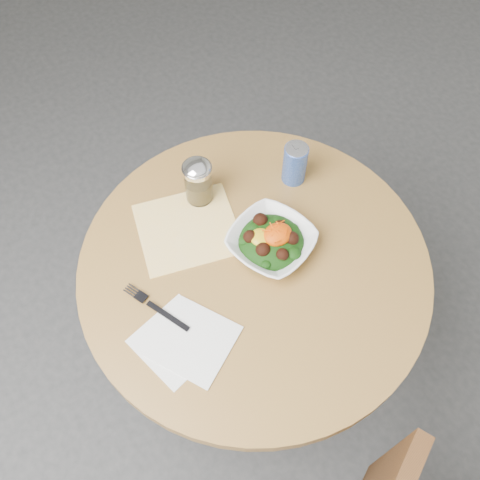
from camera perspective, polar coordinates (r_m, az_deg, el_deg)
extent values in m
plane|color=#313234|center=(2.05, 1.06, -12.63)|extent=(6.00, 6.00, 0.00)
cylinder|color=black|center=(2.04, 1.06, -12.50)|extent=(0.52, 0.52, 0.03)
cylinder|color=black|center=(1.72, 1.24, -8.81)|extent=(0.10, 0.10, 0.71)
cylinder|color=#A5773B|center=(1.38, 1.53, -2.79)|extent=(0.90, 0.90, 0.04)
cube|color=#EDA00C|center=(1.42, -5.58, 1.23)|extent=(0.31, 0.30, 0.00)
cube|color=white|center=(1.28, -6.78, -10.62)|extent=(0.20, 0.20, 0.00)
cube|color=white|center=(1.27, -4.92, -10.70)|extent=(0.23, 0.23, 0.00)
imported|color=white|center=(1.36, 3.35, -0.20)|extent=(0.26, 0.26, 0.05)
ellipsoid|color=black|center=(1.37, 3.34, -0.23)|extent=(0.17, 0.17, 0.06)
ellipsoid|color=gold|center=(1.34, 2.21, 0.31)|extent=(0.05, 0.05, 0.02)
ellipsoid|color=#DF5B04|center=(1.34, 4.03, 0.61)|extent=(0.08, 0.07, 0.03)
cube|color=black|center=(1.30, -7.70, -8.04)|extent=(0.06, 0.12, 0.00)
cube|color=black|center=(1.34, -10.98, -5.66)|extent=(0.05, 0.07, 0.00)
cylinder|color=silver|center=(1.43, -4.46, 5.99)|extent=(0.07, 0.07, 0.11)
cylinder|color=olive|center=(1.45, -4.39, 5.40)|extent=(0.06, 0.06, 0.06)
cylinder|color=silver|center=(1.38, -4.63, 7.55)|extent=(0.08, 0.08, 0.01)
ellipsoid|color=silver|center=(1.38, -4.65, 7.72)|extent=(0.07, 0.07, 0.03)
cylinder|color=navy|center=(1.47, 5.86, 8.08)|extent=(0.07, 0.07, 0.12)
cylinder|color=#BBBBC2|center=(1.42, 6.08, 9.68)|extent=(0.06, 0.06, 0.00)
cube|color=#BBBBC2|center=(1.43, 5.95, 9.97)|extent=(0.02, 0.02, 0.00)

